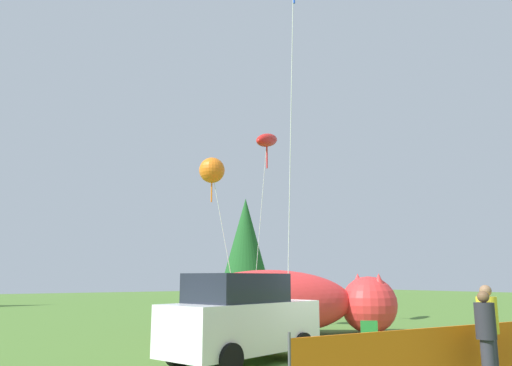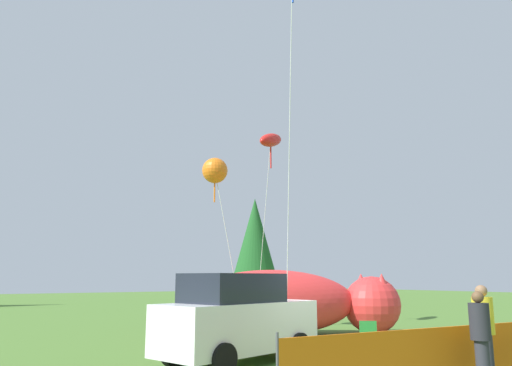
# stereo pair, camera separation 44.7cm
# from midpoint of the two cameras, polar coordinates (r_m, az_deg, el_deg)

# --- Properties ---
(ground_plane) EXTENTS (120.00, 120.00, 0.00)m
(ground_plane) POSITION_cam_midpoint_polar(r_m,az_deg,el_deg) (12.99, 8.91, -19.47)
(ground_plane) COLOR #4C752D
(parked_car) EXTENTS (4.45, 2.59, 2.09)m
(parked_car) POSITION_cam_midpoint_polar(r_m,az_deg,el_deg) (12.30, -1.06, -15.25)
(parked_car) COLOR white
(parked_car) RESTS_ON ground
(folding_chair) EXTENTS (0.68, 0.68, 0.85)m
(folding_chair) POSITION_cam_midpoint_polar(r_m,az_deg,el_deg) (14.22, 13.72, -16.53)
(folding_chair) COLOR #267F33
(folding_chair) RESTS_ON ground
(inflatable_cat) EXTENTS (7.55, 5.09, 2.27)m
(inflatable_cat) POSITION_cam_midpoint_polar(r_m,az_deg,el_deg) (18.31, 4.70, -13.69)
(inflatable_cat) COLOR red
(inflatable_cat) RESTS_ON ground
(safety_fence) EXTENTS (6.83, 0.57, 1.10)m
(safety_fence) POSITION_cam_midpoint_polar(r_m,az_deg,el_deg) (10.98, 19.79, -17.97)
(safety_fence) COLOR orange
(safety_fence) RESTS_ON ground
(spectator_in_blue_shirt) EXTENTS (0.40, 0.40, 1.85)m
(spectator_in_blue_shirt) POSITION_cam_midpoint_polar(r_m,az_deg,el_deg) (11.48, 25.68, -14.66)
(spectator_in_blue_shirt) COLOR #2D2D38
(spectator_in_blue_shirt) RESTS_ON ground
(spectator_in_white_shirt) EXTENTS (0.38, 0.38, 1.74)m
(spectator_in_white_shirt) POSITION_cam_midpoint_polar(r_m,az_deg,el_deg) (10.88, 25.40, -15.27)
(spectator_in_white_shirt) COLOR #2D2D38
(spectator_in_white_shirt) RESTS_ON ground
(kite_orange_flower) EXTENTS (1.49, 1.30, 6.78)m
(kite_orange_flower) POSITION_cam_midpoint_polar(r_m,az_deg,el_deg) (20.25, -4.09, 1.40)
(kite_orange_flower) COLOR silver
(kite_orange_flower) RESTS_ON ground
(kite_red_lizard) EXTENTS (2.27, 1.68, 8.72)m
(kite_red_lizard) POSITION_cam_midpoint_polar(r_m,az_deg,el_deg) (22.54, 2.26, 4.86)
(kite_red_lizard) COLOR silver
(kite_red_lizard) RESTS_ON ground
(horizon_tree_west) EXTENTS (3.92, 3.92, 9.35)m
(horizon_tree_west) POSITION_cam_midpoint_polar(r_m,az_deg,el_deg) (46.69, 0.15, -6.16)
(horizon_tree_west) COLOR brown
(horizon_tree_west) RESTS_ON ground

